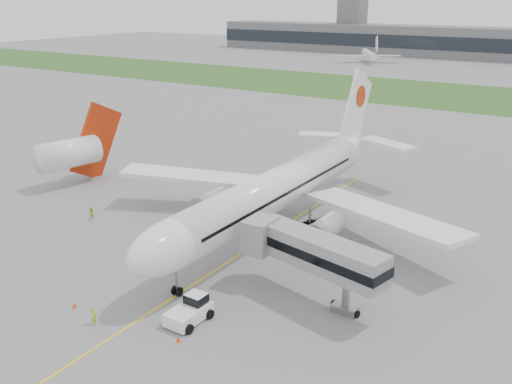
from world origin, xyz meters
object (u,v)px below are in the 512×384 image
Objects in this scene: airliner at (280,187)px; neighbor_aircraft at (72,152)px; jet_bridge at (310,251)px; pushback_tug at (190,310)px; ground_crew_near at (94,316)px.

airliner is 36.39m from neighbor_aircraft.
neighbor_aircraft is (-47.62, 12.37, -0.10)m from jet_bridge.
pushback_tug is at bearing -80.00° from airliner.
pushback_tug is 45.88m from neighbor_aircraft.
airliner is 3.50× the size of jet_bridge.
pushback_tug is (4.00, -22.72, -4.62)m from airliner.
jet_bridge is at bearing -50.50° from airliner.
airliner is at bearing 142.39° from jet_bridge.
jet_bridge is at bearing -131.37° from ground_crew_near.
pushback_tug is at bearing -16.59° from neighbor_aircraft.
neighbor_aircraft is at bearing 178.33° from jet_bridge.
jet_bridge is (7.26, 9.05, 4.16)m from pushback_tug.
neighbor_aircraft reaches higher than pushback_tug.
airliner is 23.53m from pushback_tug.
pushback_tug is 2.51× the size of ground_crew_near.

